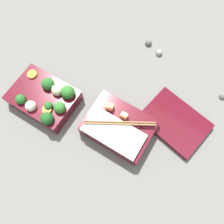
% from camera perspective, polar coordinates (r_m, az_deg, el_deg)
% --- Properties ---
extents(ground_plane, '(3.00, 3.00, 0.00)m').
position_cam_1_polar(ground_plane, '(0.71, -7.97, -0.92)').
color(ground_plane, slate).
extents(bento_tray_vegetable, '(0.20, 0.15, 0.08)m').
position_cam_1_polar(bento_tray_vegetable, '(0.72, -17.02, 3.50)').
color(bento_tray_vegetable, '#510F19').
rests_on(bento_tray_vegetable, ground_plane).
extents(bento_tray_rice, '(0.20, 0.15, 0.07)m').
position_cam_1_polar(bento_tray_rice, '(0.66, 1.64, -4.02)').
color(bento_tray_rice, '#510F19').
rests_on(bento_tray_rice, ground_plane).
extents(bento_lid, '(0.22, 0.18, 0.02)m').
position_cam_1_polar(bento_lid, '(0.71, 16.05, -2.48)').
color(bento_lid, '#510F19').
rests_on(bento_lid, ground_plane).
extents(pebble_0, '(0.02, 0.02, 0.02)m').
position_cam_1_polar(pebble_0, '(0.85, 9.48, 17.34)').
color(pebble_0, '#595651').
rests_on(pebble_0, ground_plane).
extents(pebble_1, '(0.02, 0.02, 0.02)m').
position_cam_1_polar(pebble_1, '(0.81, 26.86, 3.51)').
color(pebble_1, '#474442').
rests_on(pebble_1, ground_plane).
extents(pebble_2, '(0.02, 0.02, 0.02)m').
position_cam_1_polar(pebble_2, '(0.83, 12.17, 14.86)').
color(pebble_2, gray).
rests_on(pebble_2, ground_plane).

